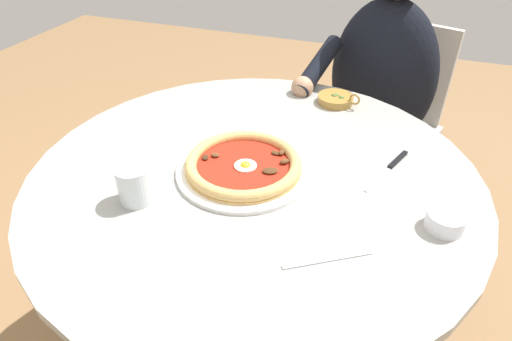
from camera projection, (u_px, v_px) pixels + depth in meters
The scene contains 9 objects.
dining_table at pixel (254, 218), 1.12m from camera, with size 1.06×1.06×0.74m.
pizza_on_plate at pixel (244, 166), 1.02m from camera, with size 0.32×0.32×0.04m.
water_glass at pixel (135, 186), 0.92m from camera, with size 0.07×0.07×0.08m.
steak_knife at pixel (392, 165), 1.04m from camera, with size 0.08×0.19×0.01m.
ramekin_capers at pixel (446, 220), 0.86m from camera, with size 0.08×0.08×0.04m.
olive_pan at pixel (336, 99), 1.31m from camera, with size 0.13×0.11×0.05m.
fork_utensil at pixel (328, 260), 0.80m from camera, with size 0.15×0.10×0.00m.
diner_person at pixel (372, 128), 1.64m from camera, with size 0.47×0.48×1.15m.
cafe_chair_diner at pixel (388, 113), 1.72m from camera, with size 0.49×0.49×0.85m.
Camera 1 is at (0.29, -0.79, 1.34)m, focal length 30.48 mm.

